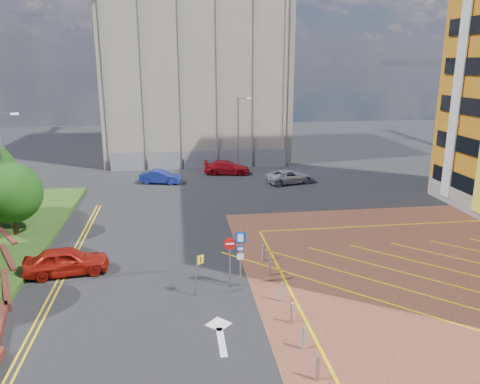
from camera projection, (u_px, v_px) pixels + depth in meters
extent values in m
plane|color=black|center=(233.00, 295.00, 23.84)|extent=(140.00, 140.00, 0.00)
cube|color=maroon|center=(6.00, 288.00, 24.17)|extent=(1.86, 4.43, 0.40)
cube|color=maroon|center=(8.00, 259.00, 27.83)|extent=(2.29, 4.27, 0.40)
cube|color=maroon|center=(6.00, 236.00, 31.46)|extent=(2.69, 4.06, 0.40)
cylinder|color=#3D2B1C|center=(15.00, 222.00, 31.29)|extent=(0.36, 0.36, 1.80)
sphere|color=#0F3D0D|center=(11.00, 193.00, 30.75)|extent=(4.00, 4.00, 4.00)
cylinder|color=#9EA0A8|center=(3.00, 170.00, 32.24)|extent=(0.16, 0.16, 8.00)
cylinder|color=#9EA0A8|center=(5.00, 113.00, 31.28)|extent=(1.20, 0.10, 0.10)
cube|color=silver|center=(14.00, 114.00, 31.37)|extent=(0.50, 0.15, 0.12)
cylinder|color=#9EA0A8|center=(238.00, 135.00, 50.03)|extent=(0.16, 0.16, 8.00)
cylinder|color=#9EA0A8|center=(244.00, 98.00, 49.07)|extent=(1.20, 0.10, 0.10)
cube|color=silver|center=(249.00, 98.00, 49.16)|extent=(0.50, 0.15, 0.12)
cylinder|color=#9EA0A8|center=(240.00, 258.00, 24.44)|extent=(0.10, 0.10, 3.20)
cube|color=#0938A4|center=(240.00, 238.00, 24.10)|extent=(0.60, 0.04, 0.60)
cube|color=white|center=(240.00, 238.00, 24.08)|extent=(0.30, 0.02, 0.42)
cube|color=#0938A4|center=(240.00, 249.00, 24.26)|extent=(0.40, 0.04, 0.25)
cube|color=white|center=(240.00, 249.00, 24.24)|extent=(0.28, 0.02, 0.14)
cube|color=white|center=(240.00, 257.00, 24.38)|extent=(0.35, 0.04, 0.35)
cylinder|color=#9EA0A8|center=(230.00, 263.00, 24.43)|extent=(0.08, 0.08, 2.70)
cylinder|color=red|center=(230.00, 244.00, 24.11)|extent=(0.64, 0.04, 0.64)
cube|color=white|center=(230.00, 244.00, 24.08)|extent=(0.44, 0.02, 0.10)
cylinder|color=#9EA0A8|center=(196.00, 276.00, 23.51)|extent=(0.24, 0.08, 2.20)
cube|color=yellow|center=(200.00, 260.00, 23.27)|extent=(0.37, 0.37, 0.48)
cylinder|color=#9EA0A8|center=(318.00, 370.00, 17.34)|extent=(0.14, 0.14, 0.90)
cylinder|color=black|center=(304.00, 339.00, 19.25)|extent=(0.14, 0.14, 0.90)
cylinder|color=#9EA0A8|center=(292.00, 314.00, 21.16)|extent=(0.14, 0.14, 0.90)
cylinder|color=black|center=(282.00, 293.00, 23.07)|extent=(0.14, 0.14, 0.90)
cylinder|color=#9EA0A8|center=(270.00, 268.00, 25.93)|extent=(0.14, 0.14, 0.90)
cylinder|color=black|center=(263.00, 254.00, 27.84)|extent=(0.14, 0.14, 0.90)
cube|color=#A89B89|center=(194.00, 66.00, 59.09)|extent=(21.20, 19.20, 22.00)
cube|color=gold|center=(208.00, 18.00, 59.66)|extent=(0.90, 0.90, 34.00)
cube|color=gray|center=(209.00, 159.00, 52.35)|extent=(21.60, 0.06, 2.00)
imported|color=#A5180E|center=(67.00, 261.00, 26.11)|extent=(4.75, 2.42, 1.55)
imported|color=navy|center=(160.00, 177.00, 45.81)|extent=(4.23, 2.34, 1.32)
imported|color=red|center=(227.00, 168.00, 49.66)|extent=(5.11, 2.77, 1.41)
imported|color=silver|center=(290.00, 177.00, 45.94)|extent=(5.15, 3.25, 1.32)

